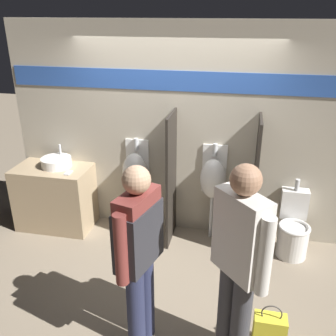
{
  "coord_description": "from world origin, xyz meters",
  "views": [
    {
      "loc": [
        0.83,
        -3.84,
        2.8
      ],
      "look_at": [
        0.0,
        0.17,
        1.05
      ],
      "focal_mm": 40.0,
      "sensor_mm": 36.0,
      "label": 1
    }
  ],
  "objects_px": {
    "toilet": "(293,230)",
    "shopping_bag": "(269,333)",
    "sink_basin": "(56,162)",
    "person_in_vest": "(139,247)",
    "cell_phone": "(68,173)",
    "person_with_lanyard": "(239,259)",
    "urinal_far": "(213,179)",
    "urinal_near_counter": "(135,172)"
  },
  "relations": [
    {
      "from": "person_in_vest",
      "to": "person_with_lanyard",
      "type": "bearing_deg",
      "value": -73.38
    },
    {
      "from": "sink_basin",
      "to": "cell_phone",
      "type": "bearing_deg",
      "value": -35.25
    },
    {
      "from": "urinal_far",
      "to": "toilet",
      "type": "relative_size",
      "value": 1.39
    },
    {
      "from": "urinal_far",
      "to": "person_with_lanyard",
      "type": "distance_m",
      "value": 1.84
    },
    {
      "from": "toilet",
      "to": "person_in_vest",
      "type": "height_order",
      "value": "person_in_vest"
    },
    {
      "from": "urinal_near_counter",
      "to": "urinal_far",
      "type": "distance_m",
      "value": 1.01
    },
    {
      "from": "toilet",
      "to": "shopping_bag",
      "type": "distance_m",
      "value": 1.59
    },
    {
      "from": "sink_basin",
      "to": "urinal_far",
      "type": "height_order",
      "value": "urinal_far"
    },
    {
      "from": "person_in_vest",
      "to": "toilet",
      "type": "bearing_deg",
      "value": -25.74
    },
    {
      "from": "urinal_near_counter",
      "to": "urinal_far",
      "type": "relative_size",
      "value": 1.0
    },
    {
      "from": "person_with_lanyard",
      "to": "sink_basin",
      "type": "bearing_deg",
      "value": 12.32
    },
    {
      "from": "sink_basin",
      "to": "person_in_vest",
      "type": "bearing_deg",
      "value": -46.7
    },
    {
      "from": "urinal_near_counter",
      "to": "person_in_vest",
      "type": "distance_m",
      "value": 1.9
    },
    {
      "from": "urinal_near_counter",
      "to": "person_with_lanyard",
      "type": "bearing_deg",
      "value": -52.52
    },
    {
      "from": "person_in_vest",
      "to": "person_with_lanyard",
      "type": "height_order",
      "value": "person_with_lanyard"
    },
    {
      "from": "person_in_vest",
      "to": "shopping_bag",
      "type": "bearing_deg",
      "value": -68.76
    },
    {
      "from": "sink_basin",
      "to": "urinal_far",
      "type": "bearing_deg",
      "value": 2.49
    },
    {
      "from": "sink_basin",
      "to": "urinal_near_counter",
      "type": "xyz_separation_m",
      "value": [
        1.05,
        0.09,
        -0.09
      ]
    },
    {
      "from": "cell_phone",
      "to": "shopping_bag",
      "type": "height_order",
      "value": "cell_phone"
    },
    {
      "from": "toilet",
      "to": "sink_basin",
      "type": "bearing_deg",
      "value": 178.87
    },
    {
      "from": "urinal_far",
      "to": "shopping_bag",
      "type": "distance_m",
      "value": 1.94
    },
    {
      "from": "sink_basin",
      "to": "person_with_lanyard",
      "type": "bearing_deg",
      "value": -35.06
    },
    {
      "from": "person_with_lanyard",
      "to": "shopping_bag",
      "type": "height_order",
      "value": "person_with_lanyard"
    },
    {
      "from": "sink_basin",
      "to": "person_in_vest",
      "type": "distance_m",
      "value": 2.37
    },
    {
      "from": "toilet",
      "to": "shopping_bag",
      "type": "bearing_deg",
      "value": -102.04
    },
    {
      "from": "shopping_bag",
      "to": "cell_phone",
      "type": "bearing_deg",
      "value": 150.18
    },
    {
      "from": "sink_basin",
      "to": "shopping_bag",
      "type": "bearing_deg",
      "value": -30.33
    },
    {
      "from": "person_with_lanyard",
      "to": "shopping_bag",
      "type": "bearing_deg",
      "value": -115.6
    },
    {
      "from": "sink_basin",
      "to": "shopping_bag",
      "type": "xyz_separation_m",
      "value": [
        2.75,
        -1.61,
        -0.74
      ]
    },
    {
      "from": "person_with_lanyard",
      "to": "urinal_near_counter",
      "type": "bearing_deg",
      "value": -5.13
    },
    {
      "from": "cell_phone",
      "to": "shopping_bag",
      "type": "distance_m",
      "value": 2.96
    },
    {
      "from": "urinal_near_counter",
      "to": "toilet",
      "type": "relative_size",
      "value": 1.39
    },
    {
      "from": "sink_basin",
      "to": "person_with_lanyard",
      "type": "xyz_separation_m",
      "value": [
        2.43,
        -1.71,
        0.06
      ]
    },
    {
      "from": "cell_phone",
      "to": "toilet",
      "type": "distance_m",
      "value": 2.89
    },
    {
      "from": "sink_basin",
      "to": "person_with_lanyard",
      "type": "distance_m",
      "value": 2.97
    },
    {
      "from": "toilet",
      "to": "person_with_lanyard",
      "type": "relative_size",
      "value": 0.51
    },
    {
      "from": "cell_phone",
      "to": "person_with_lanyard",
      "type": "bearing_deg",
      "value": -35.04
    },
    {
      "from": "sink_basin",
      "to": "cell_phone",
      "type": "distance_m",
      "value": 0.31
    },
    {
      "from": "toilet",
      "to": "person_in_vest",
      "type": "bearing_deg",
      "value": -131.26
    },
    {
      "from": "sink_basin",
      "to": "person_in_vest",
      "type": "xyz_separation_m",
      "value": [
        1.62,
        -1.72,
        0.07
      ]
    },
    {
      "from": "shopping_bag",
      "to": "sink_basin",
      "type": "bearing_deg",
      "value": 149.67
    },
    {
      "from": "person_with_lanyard",
      "to": "shopping_bag",
      "type": "xyz_separation_m",
      "value": [
        0.32,
        0.1,
        -0.81
      ]
    }
  ]
}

